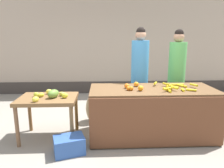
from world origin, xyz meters
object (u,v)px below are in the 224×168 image
object	(u,v)px
produce_crate	(69,145)
produce_sack	(93,108)
vendor_woman_green_shirt	(176,75)
vendor_woman_blue_shirt	(140,75)

from	to	relation	value
produce_crate	produce_sack	distance (m)	1.25
vendor_woman_green_shirt	vendor_woman_blue_shirt	bearing A→B (deg)	-174.70
vendor_woman_blue_shirt	produce_sack	size ratio (longest dim) A/B	3.25
vendor_woman_blue_shirt	produce_sack	xyz separation A→B (m)	(-0.93, -0.00, -0.67)
vendor_woman_green_shirt	produce_crate	size ratio (longest dim) A/B	4.23
vendor_woman_blue_shirt	produce_crate	bearing A→B (deg)	-136.00
vendor_woman_blue_shirt	vendor_woman_green_shirt	bearing A→B (deg)	5.30
vendor_woman_blue_shirt	vendor_woman_green_shirt	size ratio (longest dim) A/B	1.02
produce_sack	vendor_woman_green_shirt	bearing A→B (deg)	2.47
produce_crate	vendor_woman_green_shirt	bearing A→B (deg)	32.27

